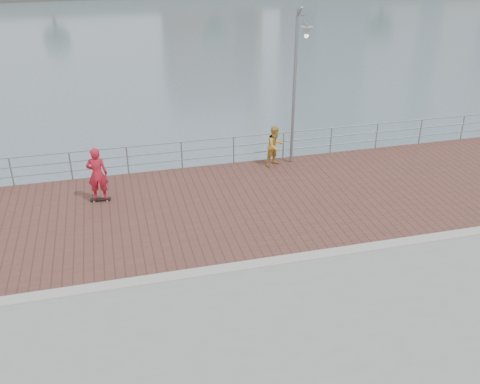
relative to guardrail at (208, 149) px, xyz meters
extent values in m
plane|color=slate|center=(0.00, -7.00, -2.69)|extent=(400.00, 400.00, 0.00)
cube|color=brown|center=(0.00, -3.40, -0.68)|extent=(40.00, 6.80, 0.02)
cube|color=#B7B5AD|center=(0.00, -7.00, -0.66)|extent=(40.00, 0.40, 0.06)
cylinder|color=#8C9EA8|center=(-7.18, 0.00, -0.14)|extent=(0.06, 0.06, 1.10)
cylinder|color=#8C9EA8|center=(-5.13, 0.00, -0.14)|extent=(0.06, 0.06, 1.10)
cylinder|color=#8C9EA8|center=(-3.08, 0.00, -0.14)|extent=(0.06, 0.06, 1.10)
cylinder|color=#8C9EA8|center=(-1.03, 0.00, -0.14)|extent=(0.06, 0.06, 1.10)
cylinder|color=#8C9EA8|center=(1.03, 0.00, -0.14)|extent=(0.06, 0.06, 1.10)
cylinder|color=#8C9EA8|center=(3.08, 0.00, -0.14)|extent=(0.06, 0.06, 1.10)
cylinder|color=#8C9EA8|center=(5.13, 0.00, -0.14)|extent=(0.06, 0.06, 1.10)
cylinder|color=#8C9EA8|center=(7.18, 0.00, -0.14)|extent=(0.06, 0.06, 1.10)
cylinder|color=#8C9EA8|center=(9.24, 0.00, -0.14)|extent=(0.06, 0.06, 1.10)
cylinder|color=#8C9EA8|center=(11.29, 0.00, -0.14)|extent=(0.06, 0.06, 1.10)
cylinder|color=#8C9EA8|center=(0.00, 0.00, 0.41)|extent=(39.00, 0.05, 0.05)
cylinder|color=#8C9EA8|center=(0.00, 0.00, 0.03)|extent=(39.00, 0.05, 0.05)
cylinder|color=#8C9EA8|center=(0.00, 0.00, -0.33)|extent=(39.00, 0.05, 0.05)
cylinder|color=gray|center=(3.25, -0.50, 2.14)|extent=(0.11, 0.11, 5.66)
cylinder|color=gray|center=(3.25, -0.97, 4.97)|extent=(0.07, 0.94, 0.07)
cone|color=#B2B2AD|center=(3.25, -1.44, 4.78)|extent=(0.42, 0.42, 0.33)
cube|color=black|center=(-4.17, -2.02, -0.60)|extent=(0.71, 0.26, 0.03)
cylinder|color=beige|center=(-4.39, -2.05, -0.64)|extent=(0.06, 0.04, 0.05)
cylinder|color=beige|center=(-3.95, -2.11, -0.64)|extent=(0.06, 0.04, 0.05)
cylinder|color=beige|center=(-4.38, -1.93, -0.64)|extent=(0.06, 0.04, 0.05)
cylinder|color=beige|center=(-3.94, -1.99, -0.64)|extent=(0.06, 0.04, 0.05)
imported|color=red|center=(-4.17, -2.02, 0.35)|extent=(0.73, 0.53, 1.87)
imported|color=gold|center=(2.54, -0.61, 0.12)|extent=(0.95, 0.86, 1.59)
camera|label=1|loc=(-3.57, -18.88, 7.90)|focal=40.00mm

